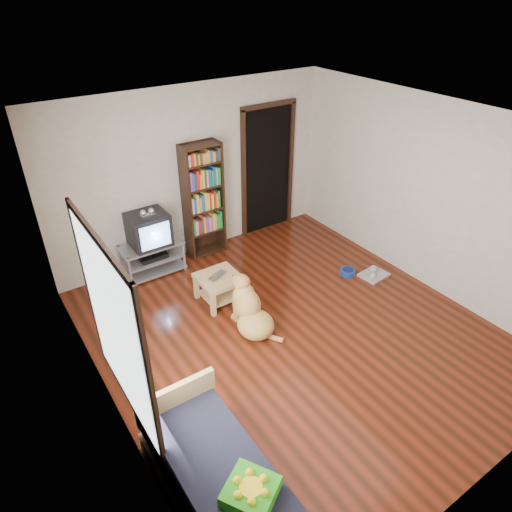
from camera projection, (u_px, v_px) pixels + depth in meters
ground at (293, 332)px, 5.77m from camera, size 5.00×5.00×0.00m
ceiling at (304, 127)px, 4.39m from camera, size 5.00×5.00×0.00m
wall_back at (194, 174)px, 6.83m from camera, size 4.50×0.00×4.50m
wall_front at (512, 387)px, 3.32m from camera, size 4.50×0.00×4.50m
wall_left at (97, 316)px, 4.01m from camera, size 0.00×5.00×5.00m
wall_right at (428, 196)px, 6.15m from camera, size 0.00×5.00×5.00m
green_cushion at (251, 492)px, 3.50m from camera, size 0.52×0.52×0.13m
laptop at (220, 277)px, 6.09m from camera, size 0.33×0.27×0.02m
dog_bowl at (348, 272)px, 6.85m from camera, size 0.22×0.22×0.08m
grey_rag at (374, 275)px, 6.83m from camera, size 0.43×0.36×0.03m
window at (115, 330)px, 3.56m from camera, size 0.03×1.46×1.70m
doorway at (268, 167)px, 7.56m from camera, size 1.03×0.05×2.19m
tv_stand at (152, 257)px, 6.77m from camera, size 0.90×0.45×0.50m
crt_tv at (148, 228)px, 6.54m from camera, size 0.55×0.52×0.58m
bookshelf at (203, 195)px, 6.90m from camera, size 0.60×0.30×1.80m
sofa at (218, 486)px, 3.77m from camera, size 0.80×1.80×0.80m
coffee_table at (219, 284)px, 6.18m from camera, size 0.55×0.55×0.40m
dog at (250, 311)px, 5.70m from camera, size 0.46×0.88×0.73m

